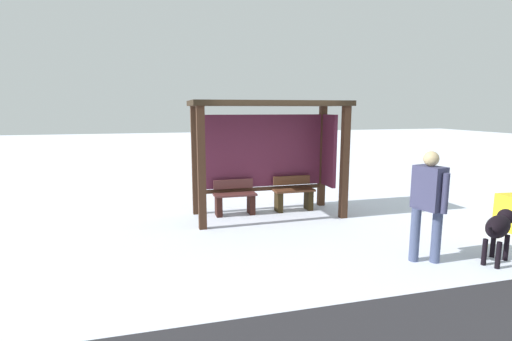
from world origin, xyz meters
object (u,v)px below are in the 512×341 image
bench_left_inside (235,200)px  dog (499,227)px  bus_shelter (271,134)px  bench_center_inside (294,195)px  person_walking (428,198)px

bench_left_inside → dog: (3.27, -3.56, 0.21)m
bus_shelter → dog: 4.45m
bus_shelter → dog: bearing=-54.5°
bench_center_inside → bus_shelter: bearing=-172.5°
bench_left_inside → dog: size_ratio=0.99×
bus_shelter → person_walking: 3.60m
bench_center_inside → person_walking: bearing=-75.2°
person_walking → bench_left_inside: bearing=124.1°
bench_left_inside → person_walking: 4.01m
person_walking → dog: person_walking is taller
person_walking → dog: size_ratio=1.80×
bench_center_inside → dog: 4.05m
bench_center_inside → dog: bench_center_inside is taller
bench_left_inside → dog: bench_left_inside is taller
bench_left_inside → bus_shelter: bearing=-5.7°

